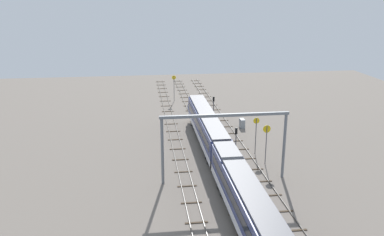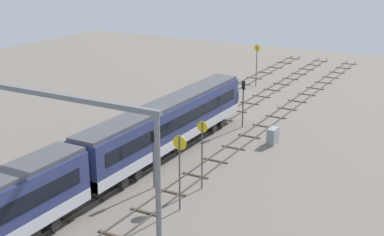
# 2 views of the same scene
# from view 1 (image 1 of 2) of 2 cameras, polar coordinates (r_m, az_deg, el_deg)

# --- Properties ---
(ground_plane) EXTENTS (112.69, 112.69, 0.00)m
(ground_plane) POSITION_cam_1_polar(r_m,az_deg,el_deg) (66.24, 1.75, -2.92)
(ground_plane) COLOR slate
(track_near_foreground) EXTENTS (96.69, 2.40, 0.16)m
(track_near_foreground) POSITION_cam_1_polar(r_m,az_deg,el_deg) (67.10, 5.81, -2.68)
(track_near_foreground) COLOR #59544C
(track_near_foreground) RESTS_ON ground
(track_with_train) EXTENTS (96.69, 2.40, 0.16)m
(track_with_train) POSITION_cam_1_polar(r_m,az_deg,el_deg) (66.21, 1.75, -2.87)
(track_with_train) COLOR #59544C
(track_with_train) RESTS_ON ground
(track_middle) EXTENTS (96.69, 2.40, 0.16)m
(track_middle) POSITION_cam_1_polar(r_m,az_deg,el_deg) (65.67, -2.39, -3.05)
(track_middle) COLOR #59544C
(track_middle) RESTS_ON ground
(train) EXTENTS (50.40, 3.24, 4.80)m
(train) POSITION_cam_1_polar(r_m,az_deg,el_deg) (52.55, 4.15, -5.28)
(train) COLOR navy
(train) RESTS_ON ground
(overhead_gantry) EXTENTS (0.40, 15.99, 8.78)m
(overhead_gantry) POSITION_cam_1_polar(r_m,az_deg,el_deg) (49.59, 4.65, -2.01)
(overhead_gantry) COLOR slate
(overhead_gantry) RESTS_ON ground
(speed_sign_near_foreground) EXTENTS (0.14, 0.89, 5.72)m
(speed_sign_near_foreground) POSITION_cam_1_polar(r_m,az_deg,el_deg) (89.05, -2.56, 4.70)
(speed_sign_near_foreground) COLOR #4C4C51
(speed_sign_near_foreground) RESTS_ON ground
(speed_sign_mid_trackside) EXTENTS (0.14, 0.90, 5.56)m
(speed_sign_mid_trackside) POSITION_cam_1_polar(r_m,az_deg,el_deg) (59.56, 9.02, -1.81)
(speed_sign_mid_trackside) COLOR #4C4C51
(speed_sign_mid_trackside) RESTS_ON ground
(speed_sign_far_trackside) EXTENTS (0.14, 1.07, 5.68)m
(speed_sign_far_trackside) POSITION_cam_1_polar(r_m,az_deg,el_deg) (56.03, 10.46, -2.86)
(speed_sign_far_trackside) COLOR #4C4C51
(speed_sign_far_trackside) RESTS_ON ground
(signal_light_trackside_approach) EXTENTS (0.31, 0.32, 5.03)m
(signal_light_trackside_approach) POSITION_cam_1_polar(r_m,az_deg,el_deg) (73.29, 3.05, 1.70)
(signal_light_trackside_approach) COLOR #4C4C51
(signal_light_trackside_approach) RESTS_ON ground
(signal_light_trackside_departure) EXTENTS (0.31, 0.32, 4.73)m
(signal_light_trackside_departure) POSITION_cam_1_polar(r_m,az_deg,el_deg) (57.33, 6.22, -2.95)
(signal_light_trackside_departure) COLOR #4C4C51
(signal_light_trackside_departure) RESTS_ON ground
(relay_cabinet) EXTENTS (1.49, 0.76, 1.56)m
(relay_cabinet) POSITION_cam_1_polar(r_m,az_deg,el_deg) (72.01, 7.09, -0.74)
(relay_cabinet) COLOR gray
(relay_cabinet) RESTS_ON ground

